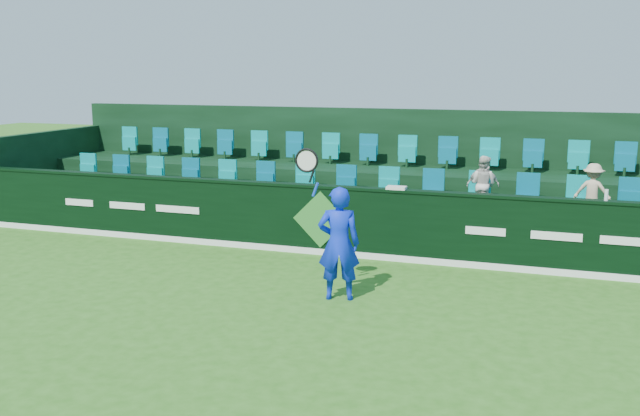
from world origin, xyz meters
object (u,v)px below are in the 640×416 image
(spectator_middle, at_px, (483,185))
(towel, at_px, (396,188))
(tennis_player, at_px, (338,242))
(drinks_bottle, at_px, (606,195))
(spectator_left, at_px, (483,184))
(spectator_right, at_px, (592,191))

(spectator_middle, bearing_deg, towel, 30.57)
(tennis_player, distance_m, spectator_middle, 4.09)
(drinks_bottle, bearing_deg, spectator_middle, 152.53)
(spectator_left, distance_m, drinks_bottle, 2.43)
(spectator_middle, bearing_deg, drinks_bottle, 145.46)
(drinks_bottle, bearing_deg, tennis_player, -147.14)
(spectator_left, bearing_deg, tennis_player, 85.55)
(spectator_middle, xyz_separation_m, drinks_bottle, (2.15, -1.12, 0.12))
(spectator_left, xyz_separation_m, spectator_middle, (0.01, 0.00, -0.02))
(spectator_left, bearing_deg, spectator_middle, -158.59)
(tennis_player, bearing_deg, spectator_middle, 64.08)
(towel, bearing_deg, drinks_bottle, 0.00)
(tennis_player, height_order, drinks_bottle, tennis_player)
(spectator_right, xyz_separation_m, drinks_bottle, (0.17, -1.12, 0.13))
(tennis_player, xyz_separation_m, spectator_right, (3.76, 3.66, 0.41))
(towel, bearing_deg, spectator_left, 37.74)
(spectator_middle, distance_m, spectator_right, 1.98)
(tennis_player, height_order, spectator_right, tennis_player)
(spectator_left, relative_size, drinks_bottle, 5.68)
(spectator_middle, bearing_deg, spectator_left, -7.07)
(spectator_middle, height_order, towel, spectator_middle)
(spectator_left, height_order, spectator_middle, spectator_left)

